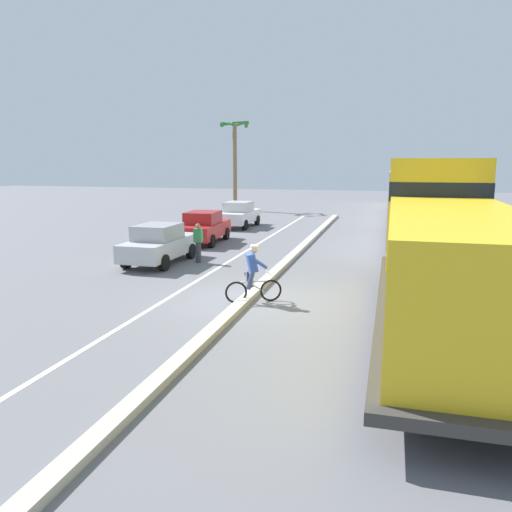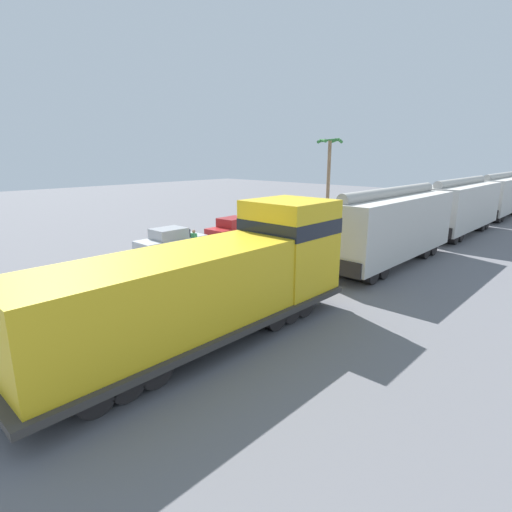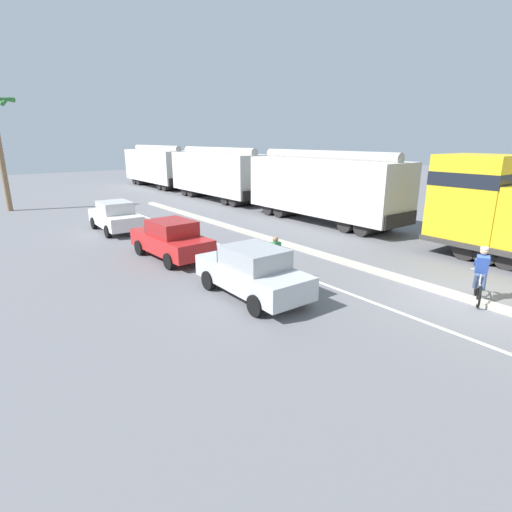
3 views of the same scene
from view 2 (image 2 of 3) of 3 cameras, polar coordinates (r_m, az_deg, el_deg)
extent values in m
plane|color=slate|center=(18.18, -14.13, -4.89)|extent=(120.00, 120.00, 0.00)
cube|color=#B2AD9E|center=(21.79, -0.84, -1.02)|extent=(0.36, 36.00, 0.16)
cube|color=silver|center=(23.48, -5.06, -0.14)|extent=(0.14, 36.00, 0.01)
cube|color=gold|center=(12.07, -10.29, -4.99)|extent=(2.70, 9.86, 2.40)
cube|color=gold|center=(15.29, 4.76, 1.45)|extent=(2.80, 2.80, 3.50)
cube|color=black|center=(15.13, 4.83, 4.35)|extent=(2.83, 2.83, 0.56)
cube|color=#383533|center=(12.85, -7.89, -9.43)|extent=(3.10, 11.60, 0.20)
cylinder|color=#4C4947|center=(12.91, -7.86, -10.04)|extent=(1.10, 3.00, 1.10)
cylinder|color=black|center=(15.54, 3.67, -5.83)|extent=(2.40, 1.00, 1.00)
cylinder|color=black|center=(14.96, 1.70, -6.61)|extent=(2.40, 1.00, 1.00)
cylinder|color=black|center=(14.41, -0.42, -7.44)|extent=(2.40, 1.00, 1.00)
cylinder|color=black|center=(11.74, -17.17, -13.44)|extent=(2.40, 1.00, 1.00)
cylinder|color=black|center=(11.43, -20.75, -14.56)|extent=(2.40, 1.00, 1.00)
cylinder|color=black|center=(11.17, -24.54, -15.68)|extent=(2.40, 1.00, 1.00)
cube|color=beige|center=(22.61, 18.48, 4.18)|extent=(2.90, 10.40, 3.10)
cylinder|color=#A5A39C|center=(22.39, 18.83, 8.53)|extent=(0.60, 9.88, 0.60)
cube|color=black|center=(27.61, 22.92, 2.97)|extent=(2.61, 0.10, 0.70)
cube|color=black|center=(18.33, 11.20, -1.45)|extent=(2.61, 0.10, 0.70)
cylinder|color=black|center=(26.35, 21.68, 1.48)|extent=(2.46, 0.90, 0.90)
cylinder|color=black|center=(25.35, 20.75, 1.09)|extent=(2.46, 0.90, 0.90)
cylinder|color=black|center=(20.62, 14.96, -1.34)|extent=(2.46, 0.90, 0.90)
cylinder|color=black|center=(19.69, 13.43, -1.98)|extent=(2.46, 0.90, 0.90)
cube|color=beige|center=(33.42, 27.00, 6.42)|extent=(2.90, 10.40, 3.10)
cylinder|color=#A8A69F|center=(33.27, 27.34, 9.37)|extent=(0.60, 9.88, 0.60)
cube|color=black|center=(38.60, 29.06, 5.24)|extent=(2.61, 0.10, 0.70)
cube|color=black|center=(28.63, 23.70, 3.26)|extent=(2.61, 0.10, 0.70)
cylinder|color=black|center=(37.25, 28.39, 4.27)|extent=(2.46, 0.90, 0.90)
cylinder|color=black|center=(36.20, 27.92, 4.08)|extent=(2.46, 0.90, 0.90)
cylinder|color=black|center=(31.13, 25.23, 2.96)|extent=(2.46, 0.90, 0.90)
cylinder|color=black|center=(30.10, 24.57, 2.69)|extent=(2.46, 0.90, 0.90)
cube|color=beige|center=(44.63, 31.33, 7.51)|extent=(2.90, 10.40, 3.10)
cylinder|color=#A8A69F|center=(44.52, 31.62, 9.71)|extent=(0.60, 9.88, 0.60)
cube|color=black|center=(49.87, 32.47, 6.47)|extent=(2.61, 0.10, 0.70)
cube|color=black|center=(39.66, 29.46, 5.38)|extent=(2.61, 0.10, 0.70)
cylinder|color=black|center=(48.48, 32.04, 5.76)|extent=(2.46, 0.90, 0.90)
cylinder|color=black|center=(47.40, 31.77, 5.65)|extent=(2.46, 0.90, 0.90)
cylinder|color=black|center=(42.21, 30.25, 5.03)|extent=(2.46, 0.90, 0.90)
cylinder|color=black|center=(41.15, 29.89, 4.88)|extent=(2.46, 0.90, 0.90)
cube|color=#B7BABF|center=(24.37, -12.00, 1.74)|extent=(1.74, 4.22, 0.70)
cube|color=#9C9EA2|center=(24.16, -12.37, 3.19)|extent=(1.52, 1.92, 0.60)
cube|color=#1E232D|center=(24.73, -10.45, 3.42)|extent=(1.43, 0.13, 0.51)
cylinder|color=black|center=(25.82, -10.60, 1.71)|extent=(0.23, 0.64, 0.64)
cylinder|color=black|center=(24.55, -8.39, 1.16)|extent=(0.23, 0.64, 0.64)
cylinder|color=black|center=(24.44, -15.54, 0.72)|extent=(0.23, 0.64, 0.64)
cylinder|color=black|center=(23.10, -13.47, 0.08)|extent=(0.23, 0.64, 0.64)
cube|color=red|center=(27.84, -3.04, 3.59)|extent=(1.90, 4.28, 0.70)
cube|color=maroon|center=(27.62, -3.27, 4.87)|extent=(1.59, 1.97, 0.60)
cube|color=#1E232D|center=(28.35, -1.87, 5.02)|extent=(1.43, 0.19, 0.51)
cylinder|color=black|center=(29.38, -2.44, 3.47)|extent=(0.25, 0.65, 0.64)
cylinder|color=black|center=(28.33, -0.03, 3.07)|extent=(0.25, 0.65, 0.64)
cylinder|color=black|center=(27.57, -6.11, 2.67)|extent=(0.25, 0.65, 0.64)
cylinder|color=black|center=(26.44, -3.69, 2.23)|extent=(0.25, 0.65, 0.64)
cube|color=silver|center=(32.68, 5.09, 5.15)|extent=(1.80, 4.24, 0.70)
cube|color=beige|center=(32.47, 4.95, 6.25)|extent=(1.55, 1.94, 0.60)
cube|color=#1E232D|center=(33.25, 6.05, 6.33)|extent=(1.43, 0.15, 0.51)
cylinder|color=black|center=(34.24, 5.43, 4.97)|extent=(0.24, 0.65, 0.64)
cylinder|color=black|center=(33.26, 7.59, 4.63)|extent=(0.24, 0.65, 0.64)
cylinder|color=black|center=(32.29, 2.49, 4.45)|extent=(0.24, 0.65, 0.64)
cylinder|color=black|center=(31.24, 4.69, 4.08)|extent=(0.24, 0.65, 0.64)
torus|color=black|center=(17.55, -12.75, -4.36)|extent=(0.61, 0.36, 0.66)
torus|color=black|center=(18.05, -15.70, -4.02)|extent=(0.61, 0.36, 0.66)
cylinder|color=silver|center=(17.70, -14.30, -3.27)|extent=(0.72, 0.41, 0.05)
cylinder|color=silver|center=(17.71, -13.99, -3.85)|extent=(0.45, 0.27, 0.36)
cylinder|color=silver|center=(17.77, -14.95, -2.74)|extent=(0.04, 0.04, 0.30)
cylinder|color=silver|center=(17.42, -13.08, -2.62)|extent=(0.26, 0.44, 0.04)
cylinder|color=#38476B|center=(17.83, -14.49, -2.99)|extent=(0.33, 0.26, 0.52)
cylinder|color=#38476B|center=(17.67, -14.81, -3.17)|extent=(0.30, 0.25, 0.52)
cube|color=#2D4CA5|center=(17.57, -14.56, -1.48)|extent=(0.45, 0.45, 0.57)
sphere|color=tan|center=(17.44, -14.44, -0.26)|extent=(0.22, 0.22, 0.22)
cylinder|color=white|center=(17.41, -14.46, 0.05)|extent=(0.22, 0.22, 0.05)
cylinder|color=#2D4CA5|center=(17.61, -13.74, -1.39)|extent=(0.45, 0.29, 0.36)
cylinder|color=#2D4CA5|center=(17.34, -14.24, -1.67)|extent=(0.45, 0.29, 0.36)
cylinder|color=#846647|center=(43.32, 10.32, 11.13)|extent=(0.36, 0.36, 7.22)
cone|color=#2D7033|center=(42.95, 11.70, 15.93)|extent=(0.66, 1.86, 0.65)
cone|color=#2D7033|center=(43.81, 11.53, 15.90)|extent=(1.81, 0.97, 0.51)
cone|color=#2D7033|center=(44.18, 10.39, 15.94)|extent=(1.59, 1.41, 0.40)
cone|color=#2D7033|center=(43.68, 9.44, 16.00)|extent=(0.54, 1.85, 0.71)
cone|color=#2D7033|center=(42.91, 9.41, 16.03)|extent=(1.72, 1.24, 0.57)
cone|color=#2D7033|center=(42.38, 10.60, 16.01)|extent=(1.65, 1.31, 0.34)
cylinder|color=#33333D|center=(23.61, -8.78, 0.88)|extent=(0.22, 0.22, 0.85)
cube|color=#338C4C|center=(23.46, -8.85, 2.55)|extent=(0.34, 0.22, 0.56)
sphere|color=#9E7051|center=(23.39, -8.89, 3.49)|extent=(0.20, 0.20, 0.20)
camera|label=1|loc=(11.74, -69.87, -3.78)|focal=35.00mm
camera|label=3|loc=(27.04, -38.87, 9.04)|focal=28.00mm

